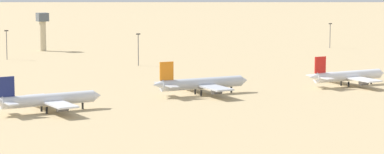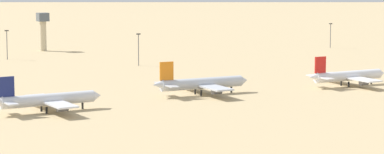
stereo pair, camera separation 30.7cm
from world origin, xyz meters
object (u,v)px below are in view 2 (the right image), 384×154
Objects in this scene: light_pole_mid at (138,47)px; light_pole_east at (7,42)px; parked_jet_red_5 at (347,76)px; control_tower at (43,28)px; parked_jet_orange_4 at (201,83)px; parked_jet_navy_3 at (47,100)px; light_pole_west at (330,33)px.

light_pole_east is (-42.04, 49.76, -0.20)m from light_pole_mid.
control_tower is (-53.29, 171.79, 7.76)m from parked_jet_red_5.
parked_jet_orange_4 is 1.85× the size of control_tower.
light_pole_mid reaches higher than light_pole_east.
parked_jet_navy_3 is at bearing -127.41° from light_pole_mid.
control_tower reaches higher than parked_jet_navy_3.
light_pole_west is 122.92m from light_pole_mid.
light_pole_west is at bearing 40.69° from parked_jet_orange_4.
parked_jet_orange_4 is 2.75× the size of light_pole_west.
light_pole_west is at bearing 54.78° from parked_jet_red_5.
light_pole_east is (30.07, 144.04, 4.16)m from parked_jet_navy_3.
control_tower is 81.71m from light_pole_mid.
parked_jet_orange_4 is 137.76m from light_pole_east.
light_pole_east reaches higher than parked_jet_navy_3.
light_pole_mid is 1.03× the size of light_pole_east.
light_pole_west is at bearing -8.23° from light_pole_east.
control_tower is at bearing 69.99° from parked_jet_navy_3.
parked_jet_navy_3 is at bearing -101.79° from light_pole_east.
parked_jet_red_5 is 2.50× the size of light_pole_east.
light_pole_east reaches higher than parked_jet_orange_4.
parked_jet_orange_4 is at bearing 7.02° from parked_jet_navy_3.
light_pole_mid is at bearing -167.64° from light_pole_west.
control_tower reaches higher than light_pole_east.
parked_jet_navy_3 is 226.91m from light_pole_west.
parked_jet_orange_4 is 1.05× the size of parked_jet_red_5.
light_pole_west is (136.94, 111.93, 3.72)m from parked_jet_orange_4.
light_pole_mid is (-38.31, 91.53, 4.39)m from parked_jet_red_5.
light_pole_mid reaches higher than parked_jet_red_5.
light_pole_mid is (14.98, -80.26, -3.37)m from control_tower.
control_tower is at bearing 158.22° from light_pole_west.
light_pole_mid is (72.11, 94.28, 4.36)m from parked_jet_navy_3.
parked_jet_red_5 is 1.76× the size of control_tower.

